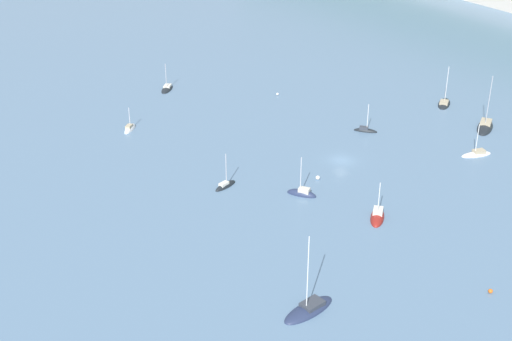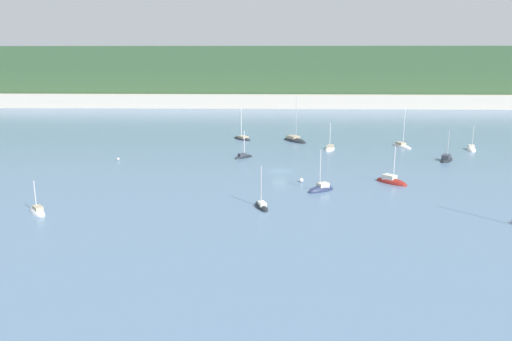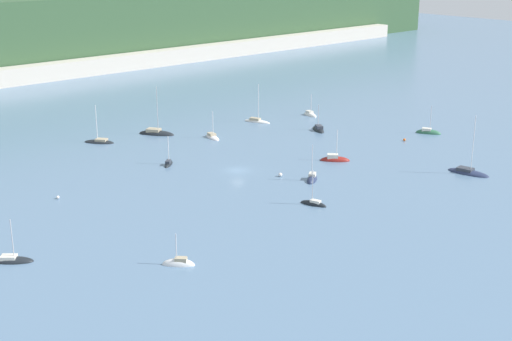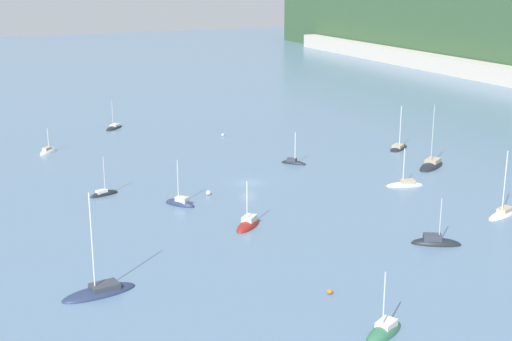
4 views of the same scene
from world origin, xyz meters
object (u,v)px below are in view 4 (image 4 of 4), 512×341
Objects in this scene: sailboat_1 at (114,128)px; sailboat_9 at (248,226)px; sailboat_2 at (104,195)px; sailboat_13 at (384,333)px; sailboat_11 at (180,204)px; sailboat_4 at (48,152)px; mooring_buoy_0 at (208,193)px; sailboat_5 at (405,185)px; sailboat_12 at (399,148)px; mooring_buoy_2 at (330,291)px; mooring_buoy_1 at (223,135)px; sailboat_3 at (436,243)px; sailboat_8 at (100,293)px; sailboat_10 at (293,163)px; sailboat_7 at (431,166)px; sailboat_6 at (503,214)px.

sailboat_9 reaches higher than sailboat_1.
sailboat_13 reaches higher than sailboat_2.
sailboat_11 is 1.05× the size of sailboat_13.
sailboat_2 is at bearing -126.25° from sailboat_4.
sailboat_1 is 9.34× the size of mooring_buoy_0.
sailboat_9 is (7.08, -30.63, 0.01)m from sailboat_5.
sailboat_12 is at bearing 169.27° from sailboat_9.
mooring_buoy_2 is (-9.67, -0.37, 0.21)m from sailboat_13.
sailboat_3 is at bearing 1.73° from mooring_buoy_1.
sailboat_8 reaches higher than sailboat_13.
sailboat_11 reaches higher than sailboat_3.
sailboat_10 is at bearing -9.43° from sailboat_2.
sailboat_8 reaches higher than sailboat_1.
sailboat_5 is at bearing -133.68° from sailboat_11.
sailboat_7 is (38.06, 60.27, 0.04)m from sailboat_4.
sailboat_12 is (40.98, 46.27, 0.01)m from sailboat_1.
sailboat_1 is at bearing -112.91° from sailboat_8.
sailboat_8 is at bearing -39.23° from mooring_buoy_0.
mooring_buoy_1 is (-30.49, 31.76, 0.19)m from sailboat_2.
sailboat_8 is at bearing -17.52° from sailboat_6.
sailboat_5 is 0.91× the size of sailboat_13.
sailboat_10 is at bearing -88.36° from sailboat_6.
sailboat_8 reaches higher than sailboat_9.
mooring_buoy_0 is at bearing -34.04° from sailboat_7.
sailboat_4 is 0.88× the size of sailboat_10.
sailboat_4 is at bearing -3.25° from sailboat_1.
sailboat_7 is at bearing 156.20° from sailboat_9.
sailboat_8 is 16.42× the size of mooring_buoy_0.
sailboat_3 reaches higher than mooring_buoy_0.
sailboat_7 is 1.00× the size of sailboat_8.
mooring_buoy_1 is at bearing 145.64° from sailboat_10.
sailboat_6 is 26.14m from sailboat_7.
sailboat_5 is 31.74m from mooring_buoy_0.
sailboat_11 is at bearing -103.52° from sailboat_10.
sailboat_2 is at bearing -99.28° from sailboat_9.
sailboat_8 reaches higher than mooring_buoy_2.
sailboat_13 is at bearing 151.80° from sailboat_11.
sailboat_6 is 37.38m from mooring_buoy_2.
sailboat_12 reaches higher than sailboat_9.
sailboat_9 reaches higher than sailboat_3.
sailboat_7 reaches higher than sailboat_6.
sailboat_12 is 15.97× the size of mooring_buoy_1.
sailboat_6 is 65.35m from mooring_buoy_1.
sailboat_6 is 13.65× the size of mooring_buoy_0.
sailboat_6 reaches higher than sailboat_2.
sailboat_11 reaches higher than mooring_buoy_1.
sailboat_6 is (79.66, 36.89, 0.04)m from sailboat_1.
mooring_buoy_2 is (44.72, 14.34, 0.21)m from sailboat_2.
sailboat_5 is 9.21× the size of mooring_buoy_0.
mooring_buoy_2 is at bearing -64.83° from sailboat_10.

